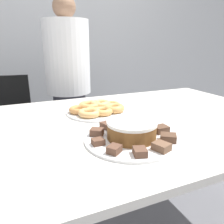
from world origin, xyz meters
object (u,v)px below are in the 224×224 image
(person_standing, at_px, (69,87))
(plate_donuts, at_px, (98,111))
(office_chair_left, at_px, (7,137))
(frosted_cake, at_px, (132,130))
(plate_cake, at_px, (131,139))

(person_standing, xyz_separation_m, plate_donuts, (-0.00, -0.75, -0.01))
(person_standing, distance_m, office_chair_left, 0.64)
(plate_donuts, bearing_deg, frosted_cake, -90.95)
(office_chair_left, relative_size, plate_cake, 2.41)
(plate_donuts, distance_m, frosted_cake, 0.41)
(plate_cake, relative_size, frosted_cake, 1.89)
(plate_donuts, xyz_separation_m, frosted_cake, (-0.01, -0.41, 0.04))
(person_standing, xyz_separation_m, frosted_cake, (-0.01, -1.16, 0.03))
(plate_cake, height_order, plate_donuts, same)
(office_chair_left, xyz_separation_m, plate_cake, (0.52, -1.12, 0.35))
(plate_donuts, bearing_deg, person_standing, 89.88)
(plate_cake, bearing_deg, plate_donuts, 89.05)
(person_standing, relative_size, plate_cake, 4.04)
(plate_cake, xyz_separation_m, frosted_cake, (0.00, 0.00, 0.04))
(person_standing, bearing_deg, frosted_cake, -90.41)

